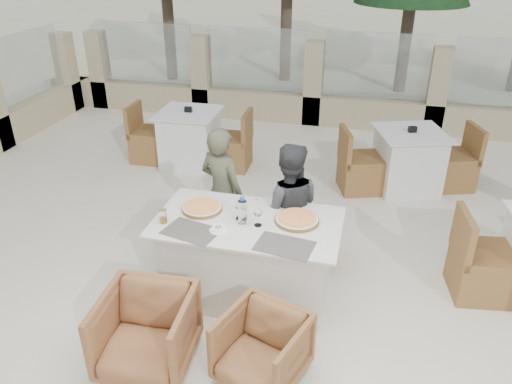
% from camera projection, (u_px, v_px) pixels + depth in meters
% --- Properties ---
extents(ground, '(80.00, 80.00, 0.00)m').
position_uv_depth(ground, '(237.00, 293.00, 4.62)').
color(ground, beige).
rests_on(ground, ground).
extents(sand_patch, '(30.00, 16.00, 0.01)m').
position_uv_depth(sand_patch, '(351.00, 32.00, 16.66)').
color(sand_patch, beige).
rests_on(sand_patch, ground).
extents(perimeter_wall_far, '(10.00, 0.34, 1.60)m').
position_uv_depth(perimeter_wall_far, '(314.00, 78.00, 8.38)').
color(perimeter_wall_far, tan).
rests_on(perimeter_wall_far, ground).
extents(dining_table, '(1.60, 0.90, 0.77)m').
position_uv_depth(dining_table, '(248.00, 258.00, 4.45)').
color(dining_table, beige).
rests_on(dining_table, ground).
extents(placemat_near_left, '(0.51, 0.40, 0.00)m').
position_uv_depth(placemat_near_left, '(191.00, 231.00, 4.12)').
color(placemat_near_left, '#555049').
rests_on(placemat_near_left, dining_table).
extents(placemat_near_right, '(0.49, 0.36, 0.00)m').
position_uv_depth(placemat_near_right, '(284.00, 246.00, 3.93)').
color(placemat_near_right, '#555049').
rests_on(placemat_near_right, dining_table).
extents(pizza_left, '(0.47, 0.47, 0.05)m').
position_uv_depth(pizza_left, '(202.00, 208.00, 4.43)').
color(pizza_left, orange).
rests_on(pizza_left, dining_table).
extents(pizza_right, '(0.39, 0.39, 0.05)m').
position_uv_depth(pizza_right, '(297.00, 219.00, 4.25)').
color(pizza_right, '#EF4E20').
rests_on(pizza_right, dining_table).
extents(water_bottle, '(0.09, 0.09, 0.25)m').
position_uv_depth(water_bottle, '(242.00, 210.00, 4.18)').
color(water_bottle, '#A0B7D3').
rests_on(water_bottle, dining_table).
extents(wine_glass_centre, '(0.10, 0.10, 0.18)m').
position_uv_depth(wine_glass_centre, '(239.00, 209.00, 4.27)').
color(wine_glass_centre, white).
rests_on(wine_glass_centre, dining_table).
extents(wine_glass_near, '(0.08, 0.08, 0.18)m').
position_uv_depth(wine_glass_near, '(258.00, 216.00, 4.17)').
color(wine_glass_near, white).
rests_on(wine_glass_near, dining_table).
extents(beer_glass_left, '(0.08, 0.08, 0.13)m').
position_uv_depth(beer_glass_left, '(163.00, 216.00, 4.22)').
color(beer_glass_left, orange).
rests_on(beer_glass_left, dining_table).
extents(beer_glass_right, '(0.08, 0.08, 0.13)m').
position_uv_depth(beer_glass_right, '(278.00, 200.00, 4.48)').
color(beer_glass_right, gold).
rests_on(beer_glass_right, dining_table).
extents(olive_dish, '(0.12, 0.12, 0.04)m').
position_uv_depth(olive_dish, '(218.00, 229.00, 4.12)').
color(olive_dish, white).
rests_on(olive_dish, dining_table).
extents(armchair_far_left, '(0.58, 0.60, 0.54)m').
position_uv_depth(armchair_far_left, '(212.00, 230.00, 5.09)').
color(armchair_far_left, olive).
rests_on(armchair_far_left, ground).
extents(armchair_far_right, '(0.68, 0.70, 0.54)m').
position_uv_depth(armchair_far_right, '(295.00, 235.00, 5.01)').
color(armchair_far_right, brown).
rests_on(armchair_far_right, ground).
extents(armchair_near_left, '(0.71, 0.73, 0.63)m').
position_uv_depth(armchair_near_left, '(146.00, 332.00, 3.73)').
color(armchair_near_left, brown).
rests_on(armchair_near_left, ground).
extents(armchair_near_right, '(0.74, 0.75, 0.54)m').
position_uv_depth(armchair_near_right, '(262.00, 349.00, 3.64)').
color(armchair_near_right, brown).
rests_on(armchair_near_right, ground).
extents(diner_left, '(0.58, 0.48, 1.35)m').
position_uv_depth(diner_left, '(222.00, 192.00, 4.96)').
color(diner_left, '#4D4F39').
rests_on(diner_left, ground).
extents(diner_right, '(0.73, 0.62, 1.32)m').
position_uv_depth(diner_right, '(287.00, 209.00, 4.67)').
color(diner_right, '#37393C').
rests_on(diner_right, ground).
extents(bg_table_a, '(1.67, 0.87, 0.77)m').
position_uv_depth(bg_table_a, '(190.00, 138.00, 7.05)').
color(bg_table_a, silver).
rests_on(bg_table_a, ground).
extents(bg_table_b, '(1.81, 1.29, 0.77)m').
position_uv_depth(bg_table_b, '(408.00, 160.00, 6.35)').
color(bg_table_b, silver).
rests_on(bg_table_b, ground).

